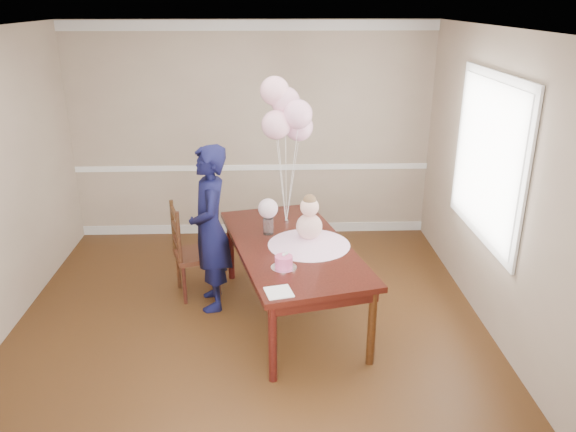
{
  "coord_description": "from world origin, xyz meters",
  "views": [
    {
      "loc": [
        0.2,
        -4.44,
        2.93
      ],
      "look_at": [
        0.37,
        0.38,
        1.05
      ],
      "focal_mm": 35.0,
      "sensor_mm": 36.0,
      "label": 1
    }
  ],
  "objects_px": {
    "dining_table_top": "(292,247)",
    "woman": "(210,229)",
    "dining_chair_seat": "(197,254)",
    "birthday_cake": "(284,262)"
  },
  "relations": [
    {
      "from": "birthday_cake",
      "to": "dining_table_top",
      "type": "bearing_deg",
      "value": 79.62
    },
    {
      "from": "dining_table_top",
      "to": "birthday_cake",
      "type": "xyz_separation_m",
      "value": [
        -0.09,
        -0.49,
        0.08
      ]
    },
    {
      "from": "birthday_cake",
      "to": "woman",
      "type": "relative_size",
      "value": 0.09
    },
    {
      "from": "dining_table_top",
      "to": "woman",
      "type": "xyz_separation_m",
      "value": [
        -0.79,
        0.24,
        0.09
      ]
    },
    {
      "from": "woman",
      "to": "dining_chair_seat",
      "type": "bearing_deg",
      "value": -152.14
    },
    {
      "from": "dining_table_top",
      "to": "woman",
      "type": "height_order",
      "value": "woman"
    },
    {
      "from": "birthday_cake",
      "to": "dining_chair_seat",
      "type": "height_order",
      "value": "birthday_cake"
    },
    {
      "from": "dining_chair_seat",
      "to": "dining_table_top",
      "type": "bearing_deg",
      "value": -44.65
    },
    {
      "from": "birthday_cake",
      "to": "dining_chair_seat",
      "type": "bearing_deg",
      "value": 131.7
    },
    {
      "from": "dining_table_top",
      "to": "dining_chair_seat",
      "type": "xyz_separation_m",
      "value": [
        -0.96,
        0.49,
        -0.29
      ]
    }
  ]
}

